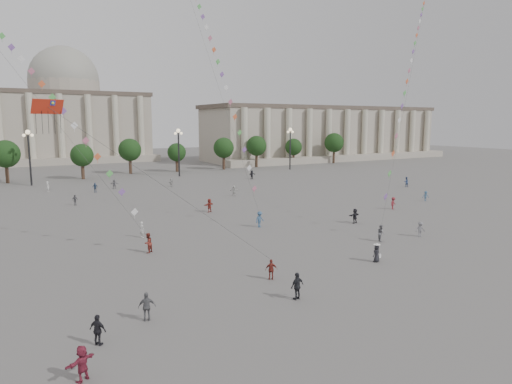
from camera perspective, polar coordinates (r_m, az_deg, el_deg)
ground at (r=36.16m, az=7.48°, el=-10.86°), size 360.00×360.00×0.00m
hall_east at (r=154.30m, az=8.58°, el=7.28°), size 84.00×26.22×17.20m
hall_central at (r=157.59m, az=-22.58°, el=8.86°), size 48.30×34.30×35.50m
tree_row at (r=107.23m, az=-18.70°, el=4.70°), size 137.12×5.12×8.00m
lamp_post_mid_west at (r=97.26m, az=-26.53°, el=5.03°), size 2.00×0.90×10.65m
lamp_post_mid_east at (r=103.49m, az=-9.66°, el=5.99°), size 2.00×0.90×10.65m
lamp_post_far_east at (r=117.31m, az=4.30°, el=6.40°), size 2.00×0.90×10.65m
person_crowd_0 at (r=83.86m, az=-19.47°, el=0.53°), size 1.04×0.56×1.69m
person_crowd_3 at (r=56.25m, az=12.25°, el=-2.94°), size 1.70×0.68×1.79m
person_crowd_4 at (r=87.45m, az=-10.56°, el=1.17°), size 1.51×1.15×1.59m
person_crowd_6 at (r=51.65m, az=19.85°, el=-4.40°), size 1.19×0.92×1.62m
person_crowd_7 at (r=75.24m, az=-2.76°, el=0.15°), size 1.61×1.38×1.75m
person_crowd_8 at (r=66.56m, az=16.78°, el=-1.35°), size 1.25×0.93×1.72m
person_crowd_9 at (r=97.54m, az=-0.52°, el=2.18°), size 1.84×1.06×1.89m
person_crowd_10 at (r=87.77m, az=-24.58°, el=0.63°), size 0.65×0.78×1.82m
person_crowd_12 at (r=87.50m, az=-17.30°, el=0.96°), size 1.64×0.82×1.69m
person_crowd_13 at (r=49.73m, az=-14.07°, el=-4.57°), size 0.60×0.73×1.73m
person_crowd_14 at (r=75.05m, az=20.44°, el=-0.48°), size 1.16×0.98×1.56m
person_crowd_16 at (r=71.87m, az=-21.70°, el=-0.93°), size 1.00×0.71×1.57m
person_crowd_18 at (r=90.28m, az=18.25°, el=1.21°), size 1.06×0.91×1.90m
person_crowd_19 at (r=62.05m, az=-5.85°, el=-1.67°), size 1.79×1.16×1.85m
tourist_0 at (r=35.74m, az=1.93°, el=-9.66°), size 1.03×0.74×1.62m
tourist_1 at (r=27.31m, az=-19.16°, el=-16.00°), size 1.00×1.06×1.76m
tourist_2 at (r=24.29m, az=-20.91°, el=-19.37°), size 1.66×1.26×1.74m
tourist_3 at (r=29.53m, az=-13.48°, el=-13.76°), size 1.14×0.72×1.81m
tourist_4 at (r=32.03m, az=5.18°, el=-11.63°), size 1.19×0.66×1.92m
kite_flyer_0 at (r=43.87m, az=-13.35°, el=-6.22°), size 1.16×1.13×1.89m
kite_flyer_1 at (r=52.89m, az=0.46°, el=-3.43°), size 1.34×0.96×1.88m
kite_flyer_2 at (r=48.50m, az=15.35°, el=-4.97°), size 0.95×1.03×1.71m
hat_person at (r=41.38m, az=14.85°, el=-7.34°), size 0.84×0.64×1.69m
dragon_kite at (r=35.52m, az=-24.25°, el=8.43°), size 8.35×3.92×19.62m
kite_train_east at (r=75.82m, az=19.02°, el=15.77°), size 41.72×31.23×65.22m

